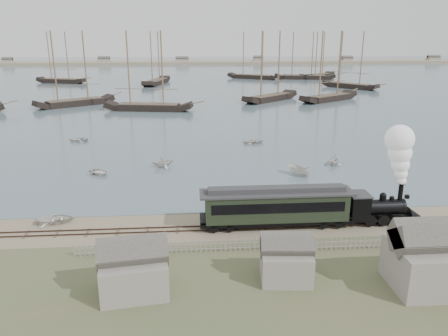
{
  "coord_description": "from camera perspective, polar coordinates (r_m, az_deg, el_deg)",
  "views": [
    {
      "loc": [
        -5.41,
        -42.85,
        19.17
      ],
      "look_at": [
        -1.5,
        7.61,
        3.5
      ],
      "focal_mm": 35.0,
      "sensor_mm": 36.0,
      "label": 1
    }
  ],
  "objects": [
    {
      "name": "rowboat_0",
      "position": [
        64.08,
        -16.01,
        -0.5
      ],
      "size": [
        4.1,
        4.22,
        0.71
      ],
      "primitive_type": "imported",
      "rotation": [
        0.0,
        0.0,
        0.87
      ],
      "color": "silver",
      "rests_on": "harbor_water"
    },
    {
      "name": "picket_fence_east",
      "position": [
        44.02,
        20.4,
        -9.78
      ],
      "size": [
        15.0,
        0.1,
        1.2
      ],
      "primitive_type": null,
      "color": "gray",
      "rests_on": "ground"
    },
    {
      "name": "schooner_5",
      "position": [
        166.46,
        16.39,
        13.4
      ],
      "size": [
        17.62,
        19.06,
        20.0
      ],
      "primitive_type": null,
      "rotation": [
        0.0,
        0.0,
        -0.85
      ],
      "color": "black",
      "rests_on": "harbor_water"
    },
    {
      "name": "schooner_8",
      "position": [
        194.74,
        3.93,
        14.49
      ],
      "size": [
        22.93,
        15.9,
        20.0
      ],
      "primitive_type": null,
      "rotation": [
        0.0,
        0.0,
        -0.5
      ],
      "color": "black",
      "rests_on": "harbor_water"
    },
    {
      "name": "rowboat_1",
      "position": [
        65.55,
        -8.02,
        0.85
      ],
      "size": [
        3.68,
        3.94,
        1.68
      ],
      "primitive_type": "imported",
      "rotation": [
        0.0,
        0.0,
        1.92
      ],
      "color": "silver",
      "rests_on": "harbor_water"
    },
    {
      "name": "shed_right",
      "position": [
        39.23,
        25.05,
        -13.84
      ],
      "size": [
        6.0,
        5.0,
        5.1
      ],
      "primitive_type": null,
      "color": "gray",
      "rests_on": "ground"
    },
    {
      "name": "schooner_10",
      "position": [
        195.94,
        10.62,
        14.26
      ],
      "size": [
        26.7,
        10.68,
        20.0
      ],
      "primitive_type": null,
      "rotation": [
        0.0,
        0.0,
        -0.18
      ],
      "color": "black",
      "rests_on": "harbor_water"
    },
    {
      "name": "ground",
      "position": [
        47.25,
        2.54,
        -6.75
      ],
      "size": [
        600.0,
        600.0,
        0.0
      ],
      "primitive_type": "plane",
      "color": "gray",
      "rests_on": "ground"
    },
    {
      "name": "locomotive",
      "position": [
        48.06,
        21.38,
        -1.63
      ],
      "size": [
        8.07,
        3.01,
        10.06
      ],
      "color": "black",
      "rests_on": "ground"
    },
    {
      "name": "schooner_3",
      "position": [
        130.22,
        6.2,
        13.1
      ],
      "size": [
        19.14,
        18.01,
        20.0
      ],
      "primitive_type": null,
      "rotation": [
        0.0,
        0.0,
        0.74
      ],
      "color": "black",
      "rests_on": "harbor_water"
    },
    {
      "name": "schooner_2",
      "position": [
        114.26,
        -10.04,
        12.38
      ],
      "size": [
        23.18,
        9.04,
        20.0
      ],
      "primitive_type": null,
      "rotation": [
        0.0,
        0.0,
        -0.17
      ],
      "color": "black",
      "rests_on": "harbor_water"
    },
    {
      "name": "schooner_7",
      "position": [
        175.14,
        -8.94,
        14.02
      ],
      "size": [
        10.64,
        23.48,
        20.0
      ],
      "primitive_type": null,
      "rotation": [
        0.0,
        0.0,
        1.33
      ],
      "color": "black",
      "rests_on": "harbor_water"
    },
    {
      "name": "schooner_1",
      "position": [
        126.96,
        -19.26,
        12.16
      ],
      "size": [
        20.74,
        16.61,
        20.0
      ],
      "primitive_type": null,
      "rotation": [
        0.0,
        0.0,
        0.61
      ],
      "color": "black",
      "rests_on": "harbor_water"
    },
    {
      "name": "harbor_water",
      "position": [
        213.78,
        -3.04,
        12.04
      ],
      "size": [
        600.0,
        336.0,
        0.06
      ],
      "primitive_type": "cube",
      "color": "#435660",
      "rests_on": "ground"
    },
    {
      "name": "shed_mid",
      "position": [
        37.07,
        8.0,
        -14.13
      ],
      "size": [
        4.0,
        3.5,
        3.6
      ],
      "primitive_type": null,
      "color": "gray",
      "rests_on": "ground"
    },
    {
      "name": "passenger_coach",
      "position": [
        44.98,
        6.83,
        -4.85
      ],
      "size": [
        15.59,
        3.01,
        3.79
      ],
      "color": "black",
      "rests_on": "ground"
    },
    {
      "name": "beached_dinghy",
      "position": [
        49.63,
        -21.16,
        -6.25
      ],
      "size": [
        3.35,
        4.27,
        0.8
      ],
      "primitive_type": "imported",
      "rotation": [
        0.0,
        0.0,
        1.73
      ],
      "color": "silver",
      "rests_on": "ground"
    },
    {
      "name": "far_spit",
      "position": [
        293.53,
        -3.47,
        13.43
      ],
      "size": [
        500.0,
        20.0,
        1.8
      ],
      "primitive_type": "cube",
      "color": "tan",
      "rests_on": "ground"
    },
    {
      "name": "rowboat_3",
      "position": [
        79.3,
        3.95,
        3.5
      ],
      "size": [
        2.92,
        3.88,
        0.76
      ],
      "primitive_type": "imported",
      "rotation": [
        0.0,
        0.0,
        1.65
      ],
      "color": "silver",
      "rests_on": "harbor_water"
    },
    {
      "name": "schooner_4",
      "position": [
        133.07,
        13.81,
        12.8
      ],
      "size": [
        20.92,
        16.73,
        20.0
      ],
      "primitive_type": null,
      "rotation": [
        0.0,
        0.0,
        0.61
      ],
      "color": "black",
      "rests_on": "harbor_water"
    },
    {
      "name": "rail_track",
      "position": [
        45.43,
        2.85,
        -7.72
      ],
      "size": [
        120.0,
        1.8,
        0.16
      ],
      "color": "#37251E",
      "rests_on": "ground"
    },
    {
      "name": "rowboat_5",
      "position": [
        92.27,
        22.05,
        4.47
      ],
      "size": [
        4.16,
        3.39,
        1.54
      ],
      "primitive_type": "imported",
      "rotation": [
        0.0,
        0.0,
        2.58
      ],
      "color": "silver",
      "rests_on": "harbor_water"
    },
    {
      "name": "rowboat_2",
      "position": [
        62.03,
        9.69,
        -0.3
      ],
      "size": [
        3.67,
        3.49,
        1.42
      ],
      "primitive_type": "imported",
      "rotation": [
        0.0,
        0.0,
        3.87
      ],
      "color": "silver",
      "rests_on": "harbor_water"
    },
    {
      "name": "picket_fence_west",
      "position": [
        40.67,
        -5.55,
        -11.01
      ],
      "size": [
        19.0,
        0.1,
        1.2
      ],
      "primitive_type": null,
      "color": "gray",
      "rests_on": "ground"
    },
    {
      "name": "schooner_9",
      "position": [
        202.41,
        12.25,
        14.25
      ],
      "size": [
        19.81,
        17.52,
        20.0
      ],
      "primitive_type": null,
      "rotation": [
        0.0,
        0.0,
        0.69
      ],
      "color": "black",
      "rests_on": "harbor_water"
    },
    {
      "name": "rowboat_6",
      "position": [
        84.94,
        -18.51,
        3.56
      ],
      "size": [
        3.08,
        3.91,
        0.74
      ],
      "primitive_type": "imported",
      "rotation": [
        0.0,
        0.0,
        4.55
      ],
      "color": "silver",
      "rests_on": "harbor_water"
    },
    {
      "name": "schooner_6",
      "position": [
        188.55,
        -20.75,
        13.36
      ],
      "size": [
        20.95,
        10.69,
        20.0
      ],
      "primitive_type": null,
      "rotation": [
        0.0,
        0.0,
        -0.31
      ],
      "color": "black",
      "rests_on": "harbor_water"
    },
    {
      "name": "rowboat_4",
      "position": [
        68.0,
        14.18,
        1.02
      ],
      "size": [
        3.85,
        3.79,
        1.54
      ],
      "primitive_type": "imported",
      "rotation": [
        0.0,
        0.0,
        5.6
      ],
      "color": "silver",
      "rests_on": "harbor_water"
    },
    {
      "name": "shed_left",
      "position": [
        35.77,
        -11.52,
        -15.59
      ],
      "size": [
        5.0,
        4.0,
        4.1
      ],
      "primitive_type": null,
      "color": "gray",
      "rests_on": "ground"
    }
  ]
}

